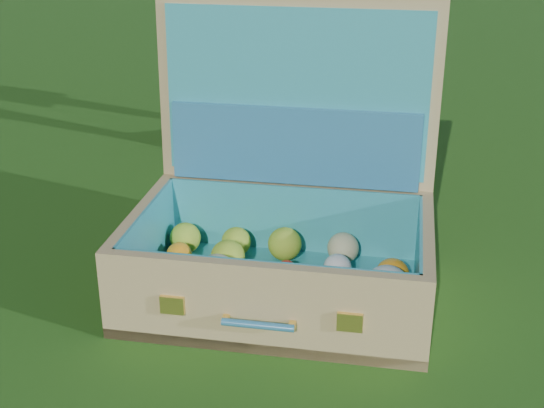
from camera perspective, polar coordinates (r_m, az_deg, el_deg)
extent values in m
plane|color=#215114|center=(1.62, -1.18, -6.06)|extent=(60.00, 60.00, 0.00)
cube|color=tan|center=(1.56, 0.51, -6.85)|extent=(0.70, 0.58, 0.02)
cube|color=tan|center=(1.36, -0.84, -7.93)|extent=(0.57, 0.23, 0.18)
cube|color=tan|center=(1.69, 1.61, -1.35)|extent=(0.57, 0.23, 0.18)
cube|color=tan|center=(1.59, -9.79, -3.36)|extent=(0.14, 0.34, 0.18)
cube|color=tan|center=(1.51, 11.44, -5.11)|extent=(0.14, 0.34, 0.18)
cube|color=teal|center=(1.56, 0.51, -6.40)|extent=(0.64, 0.53, 0.01)
cube|color=teal|center=(1.37, -0.73, -7.23)|extent=(0.52, 0.20, 0.16)
cube|color=teal|center=(1.68, 1.54, -1.20)|extent=(0.52, 0.20, 0.16)
cube|color=teal|center=(1.59, -9.34, -3.05)|extent=(0.13, 0.34, 0.16)
cube|color=teal|center=(1.50, 10.94, -4.71)|extent=(0.13, 0.34, 0.16)
cube|color=tan|center=(1.63, 1.92, 8.46)|extent=(0.58, 0.25, 0.40)
cube|color=teal|center=(1.61, 1.81, 8.30)|extent=(0.53, 0.21, 0.36)
cube|color=teal|center=(1.63, 1.69, 4.39)|extent=(0.51, 0.21, 0.17)
cube|color=#F2C659|center=(1.39, -7.52, -7.56)|extent=(0.04, 0.02, 0.04)
cube|color=#F2C659|center=(1.33, 5.87, -8.86)|extent=(0.04, 0.02, 0.04)
cylinder|color=teal|center=(1.35, -1.08, -9.10)|extent=(0.13, 0.06, 0.01)
cube|color=#F2C659|center=(1.37, -3.51, -8.67)|extent=(0.02, 0.02, 0.01)
cube|color=#F2C659|center=(1.35, 1.53, -9.17)|extent=(0.02, 0.02, 0.01)
sphere|color=#0D1D44|center=(1.49, -9.29, -6.62)|extent=(0.06, 0.06, 0.06)
sphere|color=orange|center=(1.45, -4.95, -7.43)|extent=(0.06, 0.06, 0.06)
sphere|color=gold|center=(1.44, -0.74, -7.29)|extent=(0.07, 0.07, 0.07)
sphere|color=#ACC530|center=(1.42, 4.46, -7.99)|extent=(0.07, 0.07, 0.07)
sphere|color=silver|center=(1.41, 9.14, -8.24)|extent=(0.07, 0.07, 0.07)
sphere|color=#0D1D44|center=(1.55, -8.35, -5.12)|extent=(0.07, 0.07, 0.07)
sphere|color=beige|center=(1.53, -4.17, -5.27)|extent=(0.08, 0.08, 0.08)
sphere|color=gold|center=(1.50, -0.08, -5.99)|extent=(0.07, 0.07, 0.07)
sphere|color=red|center=(1.49, 4.79, -6.72)|extent=(0.05, 0.05, 0.05)
sphere|color=silver|center=(1.48, 8.64, -6.32)|extent=(0.09, 0.09, 0.09)
sphere|color=orange|center=(1.63, -7.00, -3.83)|extent=(0.06, 0.06, 0.06)
sphere|color=#ACC530|center=(1.60, -3.35, -3.98)|extent=(0.07, 0.07, 0.07)
sphere|color=red|center=(1.58, 1.10, -4.94)|extent=(0.04, 0.04, 0.04)
sphere|color=silver|center=(1.57, 4.95, -4.81)|extent=(0.06, 0.06, 0.06)
sphere|color=orange|center=(1.55, 9.04, -5.30)|extent=(0.07, 0.07, 0.07)
sphere|color=#ACC530|center=(1.69, -6.55, -2.54)|extent=(0.07, 0.07, 0.07)
sphere|color=#ACC530|center=(1.67, -2.72, -2.84)|extent=(0.06, 0.06, 0.06)
sphere|color=#ACC530|center=(1.65, 0.96, -3.02)|extent=(0.07, 0.07, 0.07)
sphere|color=beige|center=(1.64, 5.37, -3.32)|extent=(0.07, 0.07, 0.07)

